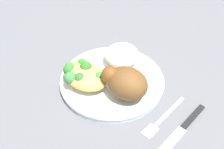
% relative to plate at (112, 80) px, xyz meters
% --- Properties ---
extents(ground_plane, '(2.00, 2.00, 0.00)m').
position_rel_plate_xyz_m(ground_plane, '(0.00, 0.00, -0.01)').
color(ground_plane, slate).
extents(plate, '(0.25, 0.25, 0.02)m').
position_rel_plate_xyz_m(plate, '(0.00, 0.00, 0.00)').
color(plate, white).
rests_on(plate, ground_plane).
extents(roasted_chicken, '(0.10, 0.08, 0.07)m').
position_rel_plate_xyz_m(roasted_chicken, '(-0.05, 0.02, 0.04)').
color(roasted_chicken, brown).
rests_on(roasted_chicken, plate).
extents(rice_pile, '(0.08, 0.09, 0.05)m').
position_rel_plate_xyz_m(rice_pile, '(0.02, -0.06, 0.03)').
color(rice_pile, silver).
rests_on(rice_pile, plate).
extents(mac_cheese_with_broccoli, '(0.11, 0.09, 0.05)m').
position_rel_plate_xyz_m(mac_cheese_with_broccoli, '(0.04, 0.05, 0.03)').
color(mac_cheese_with_broccoli, '#E0B953').
rests_on(mac_cheese_with_broccoli, plate).
extents(fork, '(0.03, 0.14, 0.01)m').
position_rel_plate_xyz_m(fork, '(-0.15, 0.02, -0.01)').
color(fork, '#B2B2B7').
rests_on(fork, ground_plane).
extents(knife, '(0.04, 0.19, 0.01)m').
position_rel_plate_xyz_m(knife, '(-0.20, 0.02, -0.01)').
color(knife, black).
rests_on(knife, ground_plane).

